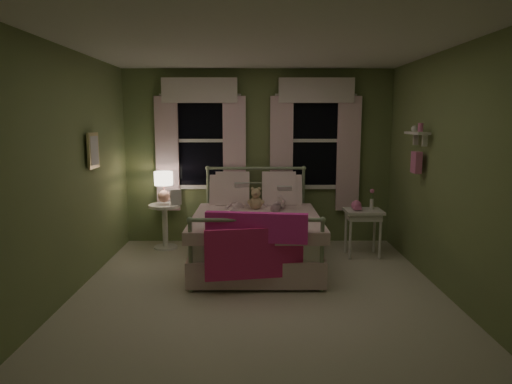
{
  "coord_description": "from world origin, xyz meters",
  "views": [
    {
      "loc": [
        -0.05,
        -4.77,
        1.86
      ],
      "look_at": [
        -0.03,
        0.63,
        1.0
      ],
      "focal_mm": 32.0,
      "sensor_mm": 36.0,
      "label": 1
    }
  ],
  "objects_px": {
    "bed": "(256,235)",
    "nightstand_right": "(363,217)",
    "nightstand_left": "(165,220)",
    "child_right": "(276,188)",
    "table_lamp": "(164,184)",
    "child_left": "(235,187)",
    "teddy_bear": "(256,200)"
  },
  "relations": [
    {
      "from": "child_right",
      "to": "nightstand_right",
      "type": "height_order",
      "value": "child_right"
    },
    {
      "from": "bed",
      "to": "child_right",
      "type": "distance_m",
      "value": 0.74
    },
    {
      "from": "bed",
      "to": "nightstand_right",
      "type": "relative_size",
      "value": 3.18
    },
    {
      "from": "child_right",
      "to": "teddy_bear",
      "type": "height_order",
      "value": "child_right"
    },
    {
      "from": "child_right",
      "to": "nightstand_left",
      "type": "distance_m",
      "value": 1.7
    },
    {
      "from": "bed",
      "to": "child_right",
      "type": "relative_size",
      "value": 2.82
    },
    {
      "from": "child_right",
      "to": "table_lamp",
      "type": "bearing_deg",
      "value": -2.62
    },
    {
      "from": "teddy_bear",
      "to": "nightstand_left",
      "type": "xyz_separation_m",
      "value": [
        -1.32,
        0.45,
        -0.37
      ]
    },
    {
      "from": "bed",
      "to": "child_right",
      "type": "bearing_deg",
      "value": 56.4
    },
    {
      "from": "child_right",
      "to": "teddy_bear",
      "type": "xyz_separation_m",
      "value": [
        -0.28,
        -0.16,
        -0.14
      ]
    },
    {
      "from": "nightstand_right",
      "to": "bed",
      "type": "bearing_deg",
      "value": -168.12
    },
    {
      "from": "child_right",
      "to": "table_lamp",
      "type": "relative_size",
      "value": 1.62
    },
    {
      "from": "nightstand_left",
      "to": "nightstand_right",
      "type": "relative_size",
      "value": 1.02
    },
    {
      "from": "bed",
      "to": "nightstand_right",
      "type": "xyz_separation_m",
      "value": [
        1.46,
        0.31,
        0.17
      ]
    },
    {
      "from": "nightstand_left",
      "to": "bed",
      "type": "bearing_deg",
      "value": -28.34
    },
    {
      "from": "teddy_bear",
      "to": "nightstand_right",
      "type": "distance_m",
      "value": 1.48
    },
    {
      "from": "child_left",
      "to": "nightstand_left",
      "type": "bearing_deg",
      "value": -8.42
    },
    {
      "from": "teddy_bear",
      "to": "table_lamp",
      "type": "height_order",
      "value": "table_lamp"
    },
    {
      "from": "child_right",
      "to": "nightstand_left",
      "type": "bearing_deg",
      "value": -2.62
    },
    {
      "from": "bed",
      "to": "child_left",
      "type": "relative_size",
      "value": 2.71
    },
    {
      "from": "nightstand_right",
      "to": "child_left",
      "type": "bearing_deg",
      "value": 176.26
    },
    {
      "from": "nightstand_left",
      "to": "table_lamp",
      "type": "distance_m",
      "value": 0.54
    },
    {
      "from": "bed",
      "to": "teddy_bear",
      "type": "xyz_separation_m",
      "value": [
        0.0,
        0.26,
        0.41
      ]
    },
    {
      "from": "teddy_bear",
      "to": "nightstand_right",
      "type": "height_order",
      "value": "teddy_bear"
    },
    {
      "from": "table_lamp",
      "to": "nightstand_right",
      "type": "xyz_separation_m",
      "value": [
        2.78,
        -0.4,
        -0.4
      ]
    },
    {
      "from": "teddy_bear",
      "to": "nightstand_left",
      "type": "distance_m",
      "value": 1.44
    },
    {
      "from": "bed",
      "to": "nightstand_left",
      "type": "height_order",
      "value": "bed"
    },
    {
      "from": "teddy_bear",
      "to": "child_right",
      "type": "bearing_deg",
      "value": 29.5
    },
    {
      "from": "child_right",
      "to": "nightstand_right",
      "type": "xyz_separation_m",
      "value": [
        1.18,
        -0.11,
        -0.38
      ]
    },
    {
      "from": "bed",
      "to": "nightstand_left",
      "type": "distance_m",
      "value": 1.5
    },
    {
      "from": "child_left",
      "to": "child_right",
      "type": "height_order",
      "value": "child_left"
    },
    {
      "from": "teddy_bear",
      "to": "bed",
      "type": "bearing_deg",
      "value": -90.0
    }
  ]
}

